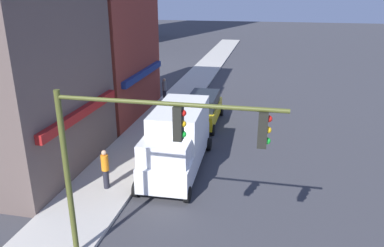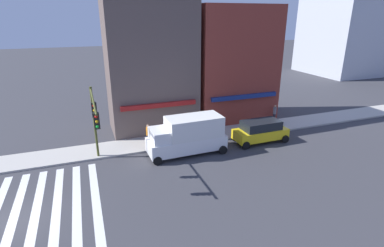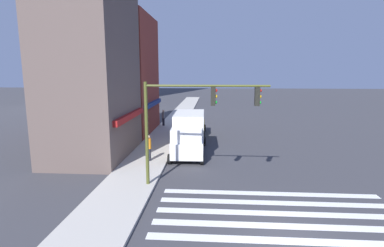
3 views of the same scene
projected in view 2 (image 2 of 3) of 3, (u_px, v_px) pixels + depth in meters
name	position (u px, v px, depth m)	size (l,w,h in m)	color
ground_plane	(13.00, 221.00, 16.16)	(200.00, 200.00, 0.00)	#38383D
sidewalk_left	(30.00, 160.00, 22.75)	(120.00, 3.00, 0.15)	#B2ADA3
crosswalk_stripes	(13.00, 221.00, 16.16)	(9.19, 10.80, 0.01)	silver
storefront_row	(194.00, 66.00, 29.15)	(16.68, 5.30, 11.89)	brown
traffic_signal	(95.00, 116.00, 19.81)	(0.32, 6.41, 5.65)	#474C1E
box_truck_white	(188.00, 135.00, 23.59)	(6.25, 2.42, 3.04)	white
suv_yellow	(261.00, 131.00, 25.98)	(4.72, 2.12, 1.94)	yellow
pedestrian_orange_vest	(148.00, 134.00, 25.13)	(0.32, 0.32, 1.77)	#23232D
pedestrian_grey_coat	(274.00, 113.00, 30.55)	(0.32, 0.32, 1.77)	#23232D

